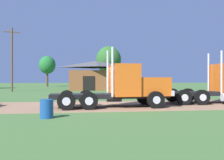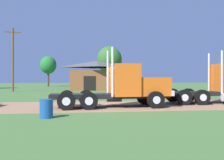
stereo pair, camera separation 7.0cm
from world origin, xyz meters
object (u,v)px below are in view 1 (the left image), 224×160
steel_barrel (47,109)px  shed_building (96,76)px  truck_foreground_white (126,87)px  utility_pole_near (12,58)px

steel_barrel → shed_building: bearing=81.9°
truck_foreground_white → utility_pole_near: size_ratio=0.84×
steel_barrel → shed_building: (4.01, 28.24, 1.85)m
truck_foreground_white → steel_barrel: (-4.37, -3.99, -0.82)m
truck_foreground_white → shed_building: (-0.35, 24.26, 1.03)m
truck_foreground_white → steel_barrel: truck_foreground_white is taller
truck_foreground_white → utility_pole_near: utility_pole_near is taller
utility_pole_near → steel_barrel: bearing=-71.9°
utility_pole_near → shed_building: bearing=17.3°
truck_foreground_white → steel_barrel: bearing=-137.6°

